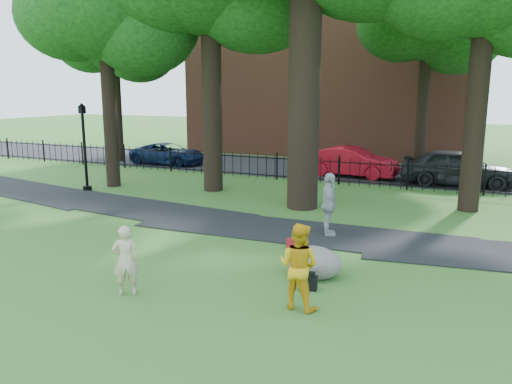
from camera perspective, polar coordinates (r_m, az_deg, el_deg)
The scene contains 15 objects.
ground at distance 12.05m, azimuth -5.84°, elevation -8.79°, with size 120.00×120.00×0.00m, color #3D6F27.
footpath at distance 15.03m, azimuth 5.00°, elevation -4.62°, with size 36.00×2.60×0.03m, color black.
street at distance 26.70m, azimuth 11.62°, elevation 2.31°, with size 80.00×7.00×0.02m, color black.
iron_fence at distance 22.77m, azimuth 9.43°, elevation 2.35°, with size 44.00×0.04×1.20m.
brick_building at distance 35.17m, azimuth 8.48°, elevation 14.39°, with size 18.00×8.00×12.00m, color brown.
woman at distance 10.71m, azimuth -14.69°, elevation -7.54°, with size 0.54×0.35×1.48m, color #D3B591.
man at distance 9.75m, azimuth 4.91°, elevation -8.42°, with size 0.83×0.65×1.70m, color orange.
pedestrian at distance 14.55m, azimuth 8.33°, elevation -1.45°, with size 1.09×0.46×1.87m, color #A3A2A7.
boulder at distance 11.53m, azimuth 6.61°, elevation -7.75°, with size 1.29×0.97×0.76m, color #696458.
lamppost at distance 22.10m, azimuth -19.00°, elevation 4.75°, with size 0.36×0.36×3.67m.
backpack at distance 10.86m, azimuth 5.98°, elevation -10.30°, with size 0.38×0.24×0.28m, color black.
red_bag at distance 13.45m, azimuth 4.46°, elevation -5.97°, with size 0.40×0.25×0.27m, color maroon.
red_sedan at distance 24.91m, azimuth 10.89°, elevation 3.40°, with size 1.56×4.46×1.47m, color #B50D1E.
navy_van at distance 29.11m, azimuth -10.00°, elevation 4.33°, with size 2.02×4.37×1.21m, color #0C1B3C.
grey_car at distance 23.90m, azimuth 22.10°, elevation 2.63°, with size 1.94×4.83×1.65m, color black.
Camera 1 is at (5.73, -9.74, 4.17)m, focal length 35.00 mm.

